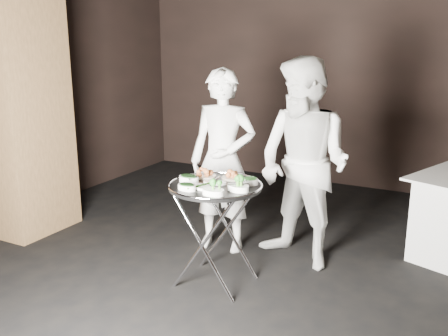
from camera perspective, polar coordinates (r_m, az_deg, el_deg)
The scene contains 17 objects.
floor at distance 4.10m, azimuth 0.27°, elevation -14.46°, with size 6.00×7.00×0.05m, color black.
wall_back at distance 6.93m, azimuth 14.15°, elevation 10.26°, with size 6.00×0.05×3.00m, color black.
column_left at distance 5.51m, azimuth -22.94°, elevation 8.57°, with size 0.80×0.80×3.00m, color brown.
tray_stand at distance 4.07m, azimuth -1.00°, elevation -7.08°, with size 0.57×0.48×0.83m.
serving_tray at distance 3.94m, azimuth -1.02°, elevation -2.05°, with size 0.75×0.75×0.04m.
potato_plate_a at distance 4.15m, azimuth -2.18°, elevation -0.65°, with size 0.18×0.18×0.07m.
potato_plate_b at distance 4.09m, azimuth 0.98°, elevation -0.86°, with size 0.18×0.18×0.07m.
greens_bowl at distance 3.95m, azimuth 3.04°, elevation -1.42°, with size 0.12×0.12×0.07m.
asparagus_plate_a at distance 3.96m, azimuth -1.05°, elevation -1.57°, with size 0.21×0.14×0.04m.
asparagus_plate_b at distance 3.84m, azimuth -2.54°, elevation -2.09°, with size 0.22×0.17×0.04m.
spinach_bowl_a at distance 4.01m, azimuth -4.04°, elevation -1.15°, with size 0.19×0.14×0.07m.
spinach_bowl_b at distance 3.81m, azimuth -4.28°, elevation -2.09°, with size 0.17×0.12×0.06m.
broccoli_bowl_a at distance 3.77m, azimuth 1.62°, elevation -2.13°, with size 0.19×0.15×0.07m.
broccoli_bowl_b at distance 3.67m, azimuth -1.23°, elevation -2.61°, with size 0.18×0.13×0.07m.
serving_utensils at distance 3.98m, azimuth -0.34°, elevation -1.07°, with size 0.57×0.40×0.01m.
waiter_left at distance 4.65m, azimuth -0.14°, elevation 0.81°, with size 0.63×0.41×1.72m, color silver.
waiter_right at distance 4.36m, azimuth 9.10°, elevation 0.42°, with size 0.89×0.69×1.83m, color silver.
Camera 1 is at (1.66, -3.18, 1.96)m, focal length 40.00 mm.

